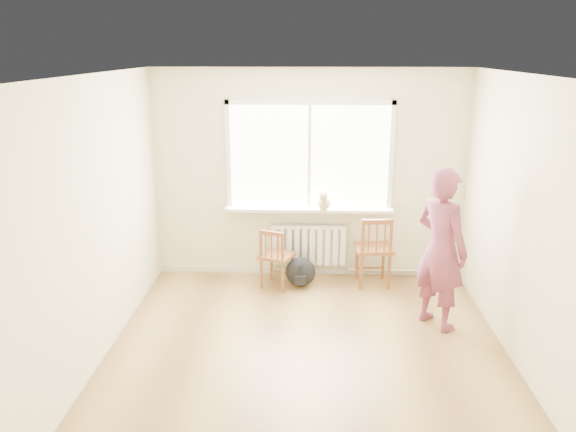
# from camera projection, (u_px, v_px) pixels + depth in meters

# --- Properties ---
(floor) EXTENTS (4.50, 4.50, 0.00)m
(floor) POSITION_uv_depth(u_px,v_px,m) (307.00, 362.00, 5.44)
(floor) COLOR #A88145
(floor) RESTS_ON ground
(ceiling) EXTENTS (4.50, 4.50, 0.00)m
(ceiling) POSITION_uv_depth(u_px,v_px,m) (310.00, 76.00, 4.67)
(ceiling) COLOR white
(ceiling) RESTS_ON back_wall
(back_wall) EXTENTS (4.00, 0.01, 2.70)m
(back_wall) POSITION_uv_depth(u_px,v_px,m) (309.00, 175.00, 7.21)
(back_wall) COLOR beige
(back_wall) RESTS_ON ground
(window) EXTENTS (2.12, 0.05, 1.42)m
(window) POSITION_uv_depth(u_px,v_px,m) (309.00, 152.00, 7.09)
(window) COLOR white
(window) RESTS_ON back_wall
(windowsill) EXTENTS (2.15, 0.22, 0.04)m
(windowsill) POSITION_uv_depth(u_px,v_px,m) (309.00, 209.00, 7.22)
(windowsill) COLOR white
(windowsill) RESTS_ON back_wall
(radiator) EXTENTS (1.00, 0.12, 0.55)m
(radiator) POSITION_uv_depth(u_px,v_px,m) (308.00, 245.00, 7.38)
(radiator) COLOR white
(radiator) RESTS_ON back_wall
(heating_pipe) EXTENTS (1.40, 0.04, 0.04)m
(heating_pipe) POSITION_uv_depth(u_px,v_px,m) (402.00, 270.00, 7.47)
(heating_pipe) COLOR silver
(heating_pipe) RESTS_ON back_wall
(baseboard) EXTENTS (4.00, 0.03, 0.08)m
(baseboard) POSITION_uv_depth(u_px,v_px,m) (308.00, 270.00, 7.57)
(baseboard) COLOR beige
(baseboard) RESTS_ON ground
(chair_left) EXTENTS (0.49, 0.48, 0.78)m
(chair_left) POSITION_uv_depth(u_px,v_px,m) (275.00, 258.00, 7.03)
(chair_left) COLOR brown
(chair_left) RESTS_ON floor
(chair_right) EXTENTS (0.49, 0.47, 0.93)m
(chair_right) POSITION_uv_depth(u_px,v_px,m) (374.00, 251.00, 7.05)
(chair_right) COLOR brown
(chair_right) RESTS_ON floor
(person) EXTENTS (0.72, 0.77, 1.76)m
(person) POSITION_uv_depth(u_px,v_px,m) (441.00, 249.00, 5.93)
(person) COLOR #BB3E57
(person) RESTS_ON floor
(cat) EXTENTS (0.22, 0.42, 0.28)m
(cat) POSITION_uv_depth(u_px,v_px,m) (324.00, 201.00, 7.09)
(cat) COLOR beige
(cat) RESTS_ON windowsill
(backpack) EXTENTS (0.42, 0.34, 0.38)m
(backpack) POSITION_uv_depth(u_px,v_px,m) (300.00, 272.00, 7.12)
(backpack) COLOR black
(backpack) RESTS_ON floor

